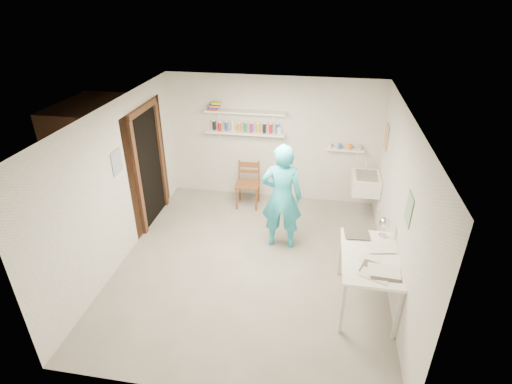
% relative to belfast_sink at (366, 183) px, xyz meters
% --- Properties ---
extents(floor, '(4.00, 4.50, 0.02)m').
position_rel_belfast_sink_xyz_m(floor, '(-1.75, -1.70, -0.71)').
color(floor, slate).
rests_on(floor, ground).
extents(ceiling, '(4.00, 4.50, 0.02)m').
position_rel_belfast_sink_xyz_m(ceiling, '(-1.75, -1.70, 1.71)').
color(ceiling, silver).
rests_on(ceiling, wall_back).
extents(wall_back, '(4.00, 0.02, 2.40)m').
position_rel_belfast_sink_xyz_m(wall_back, '(-1.75, 0.56, 0.50)').
color(wall_back, silver).
rests_on(wall_back, ground).
extents(wall_front, '(4.00, 0.02, 2.40)m').
position_rel_belfast_sink_xyz_m(wall_front, '(-1.75, -3.96, 0.50)').
color(wall_front, silver).
rests_on(wall_front, ground).
extents(wall_left, '(0.02, 4.50, 2.40)m').
position_rel_belfast_sink_xyz_m(wall_left, '(-3.76, -1.70, 0.50)').
color(wall_left, silver).
rests_on(wall_left, ground).
extents(wall_right, '(0.02, 4.50, 2.40)m').
position_rel_belfast_sink_xyz_m(wall_right, '(0.26, -1.70, 0.50)').
color(wall_right, silver).
rests_on(wall_right, ground).
extents(doorway_recess, '(0.02, 0.90, 2.00)m').
position_rel_belfast_sink_xyz_m(doorway_recess, '(-3.74, -0.65, 0.30)').
color(doorway_recess, black).
rests_on(doorway_recess, wall_left).
extents(corridor_box, '(1.40, 1.50, 2.10)m').
position_rel_belfast_sink_xyz_m(corridor_box, '(-4.45, -0.65, 0.35)').
color(corridor_box, brown).
rests_on(corridor_box, ground).
extents(door_lintel, '(0.06, 1.05, 0.10)m').
position_rel_belfast_sink_xyz_m(door_lintel, '(-3.72, -0.65, 1.35)').
color(door_lintel, brown).
rests_on(door_lintel, wall_left).
extents(door_jamb_near, '(0.06, 0.10, 2.00)m').
position_rel_belfast_sink_xyz_m(door_jamb_near, '(-3.72, -1.15, 0.30)').
color(door_jamb_near, brown).
rests_on(door_jamb_near, ground).
extents(door_jamb_far, '(0.06, 0.10, 2.00)m').
position_rel_belfast_sink_xyz_m(door_jamb_far, '(-3.72, -0.15, 0.30)').
color(door_jamb_far, brown).
rests_on(door_jamb_far, ground).
extents(shelf_lower, '(1.50, 0.22, 0.03)m').
position_rel_belfast_sink_xyz_m(shelf_lower, '(-2.25, 0.43, 0.65)').
color(shelf_lower, white).
rests_on(shelf_lower, wall_back).
extents(shelf_upper, '(1.50, 0.22, 0.03)m').
position_rel_belfast_sink_xyz_m(shelf_upper, '(-2.25, 0.43, 1.05)').
color(shelf_upper, white).
rests_on(shelf_upper, wall_back).
extents(ledge_shelf, '(0.70, 0.14, 0.03)m').
position_rel_belfast_sink_xyz_m(ledge_shelf, '(-0.40, 0.47, 0.42)').
color(ledge_shelf, white).
rests_on(ledge_shelf, wall_back).
extents(poster_left, '(0.01, 0.28, 0.36)m').
position_rel_belfast_sink_xyz_m(poster_left, '(-3.74, -1.65, 0.85)').
color(poster_left, '#334C7F').
rests_on(poster_left, wall_left).
extents(poster_right_a, '(0.01, 0.34, 0.42)m').
position_rel_belfast_sink_xyz_m(poster_right_a, '(0.24, 0.10, 0.85)').
color(poster_right_a, '#995933').
rests_on(poster_right_a, wall_right).
extents(poster_right_b, '(0.01, 0.30, 0.38)m').
position_rel_belfast_sink_xyz_m(poster_right_b, '(0.24, -2.25, 0.80)').
color(poster_right_b, '#3F724C').
rests_on(poster_right_b, wall_right).
extents(belfast_sink, '(0.48, 0.60, 0.30)m').
position_rel_belfast_sink_xyz_m(belfast_sink, '(0.00, 0.00, 0.00)').
color(belfast_sink, white).
rests_on(belfast_sink, wall_right).
extents(man, '(0.66, 0.44, 1.77)m').
position_rel_belfast_sink_xyz_m(man, '(-1.38, -1.10, 0.19)').
color(man, '#29B1CF').
rests_on(man, ground).
extents(wall_clock, '(0.32, 0.04, 0.32)m').
position_rel_belfast_sink_xyz_m(wall_clock, '(-1.37, -0.88, 0.48)').
color(wall_clock, beige).
rests_on(wall_clock, man).
extents(wooden_chair, '(0.45, 0.43, 0.93)m').
position_rel_belfast_sink_xyz_m(wooden_chair, '(-2.14, 0.07, -0.24)').
color(wooden_chair, brown).
rests_on(wooden_chair, ground).
extents(work_table, '(0.72, 1.20, 0.80)m').
position_rel_belfast_sink_xyz_m(work_table, '(-0.11, -2.28, -0.30)').
color(work_table, white).
rests_on(work_table, ground).
extents(desk_lamp, '(0.15, 0.15, 0.15)m').
position_rel_belfast_sink_xyz_m(desk_lamp, '(0.09, -1.80, 0.32)').
color(desk_lamp, silver).
rests_on(desk_lamp, work_table).
extents(spray_cans, '(1.34, 0.06, 0.17)m').
position_rel_belfast_sink_xyz_m(spray_cans, '(-2.25, 0.43, 0.75)').
color(spray_cans, black).
rests_on(spray_cans, shelf_lower).
extents(book_stack, '(0.26, 0.14, 0.14)m').
position_rel_belfast_sink_xyz_m(book_stack, '(-2.81, 0.43, 1.14)').
color(book_stack, red).
rests_on(book_stack, shelf_upper).
extents(ledge_pots, '(0.48, 0.07, 0.09)m').
position_rel_belfast_sink_xyz_m(ledge_pots, '(-0.40, 0.47, 0.48)').
color(ledge_pots, silver).
rests_on(ledge_pots, ledge_shelf).
extents(papers, '(0.30, 0.22, 0.03)m').
position_rel_belfast_sink_xyz_m(papers, '(-0.11, -2.28, 0.11)').
color(papers, silver).
rests_on(papers, work_table).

